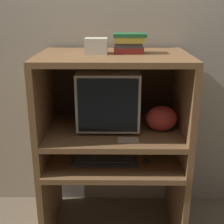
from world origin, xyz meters
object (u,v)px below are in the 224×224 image
object	(u,v)px
book_stack	(129,43)
keyboard	(105,160)
storage_box	(96,46)
crt_monitor	(108,97)
mouse	(147,161)
snack_bag	(161,119)

from	to	relation	value
book_stack	keyboard	bearing A→B (deg)	-138.27
storage_box	book_stack	bearing A→B (deg)	6.79
storage_box	crt_monitor	bearing A→B (deg)	39.98
book_stack	storage_box	bearing A→B (deg)	-173.21
keyboard	book_stack	bearing A→B (deg)	41.73
crt_monitor	mouse	bearing A→B (deg)	-36.94
mouse	storage_box	xyz separation A→B (m)	(-0.34, 0.13, 0.75)
mouse	snack_bag	size ratio (longest dim) A/B	0.29
crt_monitor	mouse	size ratio (longest dim) A/B	7.23
keyboard	snack_bag	world-z (taller)	snack_bag
mouse	book_stack	xyz separation A→B (m)	(-0.13, 0.16, 0.77)
mouse	storage_box	world-z (taller)	storage_box
snack_bag	mouse	bearing A→B (deg)	-134.97
crt_monitor	storage_box	xyz separation A→B (m)	(-0.08, -0.06, 0.36)
mouse	crt_monitor	bearing A→B (deg)	143.06
storage_box	snack_bag	bearing A→B (deg)	-4.64
snack_bag	keyboard	bearing A→B (deg)	-168.30
snack_bag	book_stack	bearing A→B (deg)	165.10
keyboard	snack_bag	distance (m)	0.48
book_stack	storage_box	world-z (taller)	book_stack
keyboard	storage_box	size ratio (longest dim) A/B	3.11
keyboard	mouse	distance (m)	0.29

